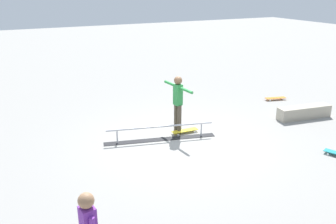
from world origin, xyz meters
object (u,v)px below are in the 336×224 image
skate_ledge (304,112)px  skater_main (178,100)px  grind_rail (160,134)px  loose_skateboard_orange (275,98)px  skateboard_main (185,131)px

skate_ledge → skater_main: size_ratio=1.08×
grind_rail → skater_main: 1.09m
skater_main → loose_skateboard_orange: skater_main is taller
skate_ledge → skater_main: 4.43m
skateboard_main → loose_skateboard_orange: (-4.62, -1.26, 0.00)m
skate_ledge → grind_rail: bearing=-5.8°
skate_ledge → loose_skateboard_orange: skate_ledge is taller
grind_rail → skate_ledge: (-4.97, 0.50, 0.02)m
skateboard_main → skater_main: bearing=139.5°
skater_main → loose_skateboard_orange: (-4.79, -1.11, -0.92)m
grind_rail → skateboard_main: 0.87m
skate_ledge → loose_skateboard_orange: (-0.50, -1.87, -0.13)m
skater_main → loose_skateboard_orange: 5.00m
grind_rail → skate_ledge: size_ratio=1.70×
skate_ledge → skateboard_main: size_ratio=2.30×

